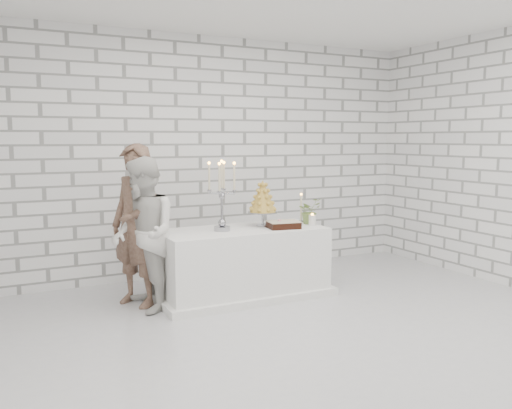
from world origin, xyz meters
name	(u,v)px	position (x,y,z in m)	size (l,w,h in m)	color
ground	(304,336)	(0.00, 0.00, 0.00)	(6.00, 5.00, 0.01)	silver
wall_back	(200,157)	(0.00, 2.50, 1.50)	(6.00, 0.01, 3.00)	white
cake_table	(243,262)	(0.04, 1.35, 0.38)	(1.80, 0.80, 0.75)	white
groom	(136,225)	(-1.07, 1.55, 0.84)	(0.61, 0.40, 1.68)	brown
bride	(144,234)	(-1.05, 1.34, 0.78)	(0.76, 0.59, 1.56)	silver
candelabra	(222,196)	(-0.21, 1.33, 1.13)	(0.31, 0.31, 0.76)	#92929B
croquembouche	(263,203)	(0.33, 1.42, 1.01)	(0.34, 0.34, 0.52)	#A37D2A
chocolate_cake	(284,225)	(0.46, 1.18, 0.79)	(0.34, 0.24, 0.08)	black
pillar_candle	(312,220)	(0.84, 1.19, 0.81)	(0.08, 0.08, 0.12)	white
extra_taper	(301,209)	(0.86, 1.47, 0.91)	(0.06, 0.06, 0.32)	beige
flowers	(309,211)	(0.89, 1.33, 0.90)	(0.27, 0.23, 0.30)	#4A6B2D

